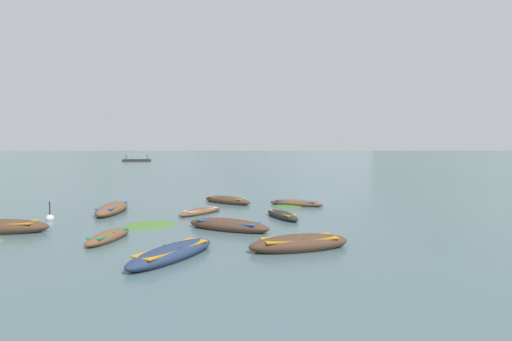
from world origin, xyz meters
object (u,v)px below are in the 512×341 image
(rowboat_12, at_px, (108,237))
(rowboat_8, at_px, (200,211))
(rowboat_3, at_px, (228,225))
(rowboat_6, at_px, (112,209))
(rowboat_7, at_px, (299,244))
(rowboat_5, at_px, (172,253))
(ferry_0, at_px, (137,160))
(rowboat_2, at_px, (296,203))
(rowboat_0, at_px, (227,200))
(rowboat_4, at_px, (282,215))
(mooring_buoy, at_px, (50,218))

(rowboat_12, bearing_deg, rowboat_8, 62.07)
(rowboat_3, relative_size, rowboat_6, 0.95)
(rowboat_7, bearing_deg, rowboat_5, -169.13)
(rowboat_5, bearing_deg, ferry_0, 103.65)
(rowboat_5, xyz_separation_m, ferry_0, (-26.20, 107.84, 0.25))
(rowboat_3, height_order, rowboat_5, rowboat_3)
(rowboat_2, xyz_separation_m, rowboat_6, (-11.68, -2.04, 0.06))
(rowboat_5, xyz_separation_m, rowboat_6, (-5.05, 10.22, 0.03))
(rowboat_0, height_order, rowboat_8, rowboat_0)
(rowboat_7, bearing_deg, rowboat_12, 165.34)
(rowboat_3, distance_m, rowboat_6, 8.94)
(rowboat_3, relative_size, rowboat_4, 1.31)
(rowboat_5, bearing_deg, rowboat_8, 87.97)
(rowboat_4, distance_m, rowboat_8, 5.01)
(rowboat_7, distance_m, rowboat_12, 8.04)
(rowboat_2, xyz_separation_m, rowboat_12, (-9.71, -9.31, -0.00))
(rowboat_3, distance_m, rowboat_7, 4.67)
(rowboat_5, relative_size, rowboat_12, 1.31)
(rowboat_0, bearing_deg, rowboat_4, -63.46)
(rowboat_0, distance_m, rowboat_4, 6.89)
(rowboat_4, xyz_separation_m, rowboat_12, (-8.08, -4.62, -0.00))
(rowboat_12, bearing_deg, rowboat_4, 29.74)
(ferry_0, bearing_deg, rowboat_3, -74.72)
(ferry_0, bearing_deg, rowboat_6, -77.78)
(rowboat_5, height_order, rowboat_6, rowboat_6)
(rowboat_6, xyz_separation_m, rowboat_7, (9.75, -9.31, -0.00))
(rowboat_2, bearing_deg, mooring_buoy, -163.24)
(rowboat_7, bearing_deg, rowboat_0, 102.23)
(rowboat_4, height_order, ferry_0, ferry_0)
(ferry_0, bearing_deg, rowboat_4, -72.72)
(rowboat_6, bearing_deg, rowboat_5, -63.68)
(rowboat_3, xyz_separation_m, rowboat_4, (3.02, 2.85, -0.05))
(rowboat_3, xyz_separation_m, rowboat_8, (-1.65, 4.67, -0.07))
(rowboat_7, height_order, mooring_buoy, mooring_buoy)
(rowboat_2, xyz_separation_m, rowboat_8, (-6.30, -2.88, -0.03))
(rowboat_3, xyz_separation_m, mooring_buoy, (-9.67, 3.24, -0.10))
(rowboat_4, xyz_separation_m, rowboat_8, (-4.67, 1.82, -0.03))
(rowboat_7, bearing_deg, rowboat_2, 80.33)
(rowboat_0, bearing_deg, rowboat_6, -153.34)
(rowboat_6, relative_size, rowboat_12, 1.46)
(rowboat_12, distance_m, ferry_0, 107.42)
(rowboat_7, xyz_separation_m, rowboat_12, (-7.78, 2.04, -0.07))
(rowboat_6, xyz_separation_m, mooring_buoy, (-2.64, -2.28, -0.12))
(rowboat_5, relative_size, rowboat_8, 1.30)
(rowboat_5, height_order, mooring_buoy, mooring_buoy)
(rowboat_0, distance_m, ferry_0, 98.24)
(rowboat_4, bearing_deg, rowboat_0, 116.54)
(rowboat_0, bearing_deg, rowboat_2, -17.28)
(rowboat_0, height_order, rowboat_4, rowboat_0)
(rowboat_6, relative_size, ferry_0, 0.52)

